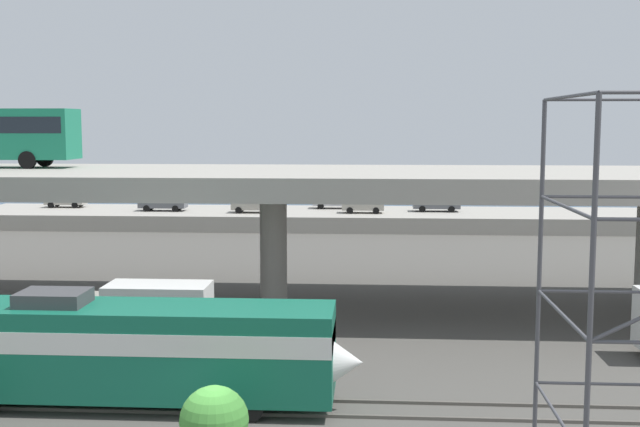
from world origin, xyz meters
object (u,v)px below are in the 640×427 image
at_px(service_truck_east, 139,314).
at_px(parked_car_4, 334,201).
at_px(parked_car_1, 163,203).
at_px(parked_car_2, 253,205).
at_px(parked_car_3, 363,205).
at_px(parked_car_5, 436,204).
at_px(parked_car_0, 66,200).
at_px(train_locomotive, 145,347).

bearing_deg(service_truck_east, parked_car_4, -98.04).
bearing_deg(parked_car_4, service_truck_east, -98.04).
height_order(parked_car_1, parked_car_2, same).
relative_size(parked_car_3, parked_car_4, 0.92).
xyz_separation_m(parked_car_4, parked_car_5, (10.16, -2.17, 0.00)).
height_order(parked_car_0, parked_car_5, same).
distance_m(parked_car_2, parked_car_4, 8.85).
height_order(parked_car_2, parked_car_5, same).
bearing_deg(parked_car_5, train_locomotive, -105.68).
height_order(train_locomotive, parked_car_0, train_locomotive).
relative_size(parked_car_2, parked_car_5, 0.87).
xyz_separation_m(parked_car_0, parked_car_3, (30.78, -3.30, 0.00)).
distance_m(parked_car_0, parked_car_2, 20.38).
bearing_deg(parked_car_1, service_truck_east, 103.33).
bearing_deg(parked_car_5, parked_car_4, 167.95).
relative_size(parked_car_1, parked_car_4, 1.06).
xyz_separation_m(service_truck_east, parked_car_5, (16.74, 44.43, 0.64)).
relative_size(parked_car_3, parked_car_5, 0.88).
relative_size(train_locomotive, parked_car_5, 3.52).
bearing_deg(parked_car_0, parked_car_4, -178.56).
distance_m(train_locomotive, parked_car_4, 53.78).
xyz_separation_m(train_locomotive, parked_car_1, (-12.54, 50.25, 0.09)).
xyz_separation_m(parked_car_0, parked_car_2, (20.05, -3.67, 0.00)).
bearing_deg(parked_car_2, train_locomotive, 93.97).
distance_m(service_truck_east, parked_car_2, 42.26).
bearing_deg(parked_car_1, parked_car_4, -168.72).
height_order(parked_car_1, parked_car_5, same).
relative_size(train_locomotive, parked_car_1, 3.47).
bearing_deg(parked_car_3, parked_car_0, -6.12).
xyz_separation_m(train_locomotive, parked_car_3, (7.32, 49.61, 0.09)).
bearing_deg(parked_car_1, parked_car_0, -13.69).
distance_m(train_locomotive, parked_car_2, 49.36).
height_order(parked_car_1, parked_car_4, same).
relative_size(parked_car_1, parked_car_3, 1.15).
distance_m(parked_car_2, parked_car_5, 17.99).
height_order(service_truck_east, parked_car_4, service_truck_east).
xyz_separation_m(parked_car_1, parked_car_4, (16.83, 3.36, -0.00)).
relative_size(parked_car_0, parked_car_3, 1.00).
xyz_separation_m(parked_car_2, parked_car_4, (7.70, 4.36, 0.00)).
distance_m(parked_car_1, parked_car_3, 19.87).
bearing_deg(parked_car_5, parked_car_2, -172.99).
relative_size(service_truck_east, parked_car_2, 1.70).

